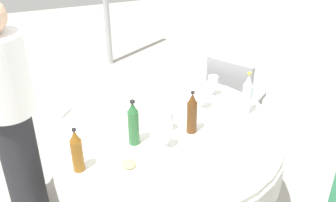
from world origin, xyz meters
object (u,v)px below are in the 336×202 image
at_px(bottle_brown_near, 192,113).
at_px(bottle_green_far, 133,124).
at_px(bottle_clear_front, 247,95).
at_px(plate_rear, 252,148).
at_px(dining_table, 168,148).
at_px(wine_glass_outer, 167,133).
at_px(chair_mid, 233,94).
at_px(wine_glass_mid, 168,117).
at_px(bottle_amber_north, 77,151).
at_px(person_front, 10,113).
at_px(plate_east, 188,168).
at_px(plate_west, 129,166).
at_px(wine_glass_left, 203,96).
at_px(wine_glass_far, 213,82).

height_order(bottle_brown_near, bottle_green_far, bottle_green_far).
height_order(bottle_clear_front, bottle_brown_near, bottle_clear_front).
distance_m(bottle_clear_front, plate_rear, 0.44).
relative_size(dining_table, wine_glass_outer, 10.09).
bearing_deg(chair_mid, wine_glass_mid, -89.95).
distance_m(bottle_amber_north, person_front, 0.68).
bearing_deg(bottle_green_far, plate_east, -145.65).
height_order(bottle_clear_front, wine_glass_mid, bottle_clear_front).
xyz_separation_m(bottle_amber_north, chair_mid, (0.85, -1.40, -0.35)).
xyz_separation_m(plate_west, person_front, (0.65, 0.64, 0.09)).
distance_m(plate_rear, plate_east, 0.44).
xyz_separation_m(bottle_amber_north, person_front, (0.58, 0.36, -0.03)).
xyz_separation_m(bottle_brown_near, wine_glass_mid, (0.06, 0.14, -0.04)).
distance_m(wine_glass_mid, person_front, 1.03).
height_order(dining_table, bottle_amber_north, bottle_amber_north).
xyz_separation_m(wine_glass_left, chair_mid, (0.45, -0.47, -0.32)).
height_order(wine_glass_mid, wine_glass_outer, wine_glass_outer).
distance_m(bottle_amber_north, bottle_green_far, 0.39).
bearing_deg(wine_glass_far, bottle_clear_front, -156.99).
relative_size(bottle_amber_north, bottle_brown_near, 0.95).
bearing_deg(dining_table, person_front, 69.48).
relative_size(bottle_amber_north, bottle_green_far, 0.92).
bearing_deg(plate_west, plate_rear, -95.07).
bearing_deg(plate_rear, wine_glass_mid, 50.59).
bearing_deg(wine_glass_mid, bottle_amber_north, 109.28).
bearing_deg(wine_glass_mid, dining_table, 11.89).
bearing_deg(bottle_clear_front, chair_mid, -19.44).
bearing_deg(bottle_clear_front, plate_east, 126.59).
height_order(wine_glass_far, plate_rear, wine_glass_far).
relative_size(bottle_green_far, wine_glass_mid, 2.14).
xyz_separation_m(wine_glass_left, plate_east, (-0.59, 0.33, -0.09)).
distance_m(dining_table, chair_mid, 1.02).
xyz_separation_m(bottle_brown_near, plate_east, (-0.34, 0.15, -0.13)).
height_order(bottle_green_far, plate_west, bottle_green_far).
height_order(plate_rear, plate_east, same).
height_order(dining_table, bottle_clear_front, bottle_clear_front).
distance_m(bottle_amber_north, wine_glass_outer, 0.55).
relative_size(bottle_clear_front, plate_west, 1.51).
xyz_separation_m(dining_table, wine_glass_mid, (-0.00, -0.00, 0.25)).
xyz_separation_m(dining_table, chair_mid, (0.63, -0.79, -0.08)).
relative_size(wine_glass_left, plate_east, 0.58).
height_order(wine_glass_mid, plate_west, wine_glass_mid).
bearing_deg(wine_glass_left, bottle_brown_near, 143.80).
relative_size(wine_glass_far, plate_east, 0.63).
height_order(bottle_brown_near, chair_mid, bottle_brown_near).
distance_m(bottle_green_far, wine_glass_far, 0.80).
bearing_deg(bottle_amber_north, plate_rear, -97.70).
xyz_separation_m(bottle_green_far, plate_rear, (-0.29, -0.67, -0.14)).
height_order(wine_glass_left, chair_mid, wine_glass_left).
distance_m(plate_west, chair_mid, 1.47).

